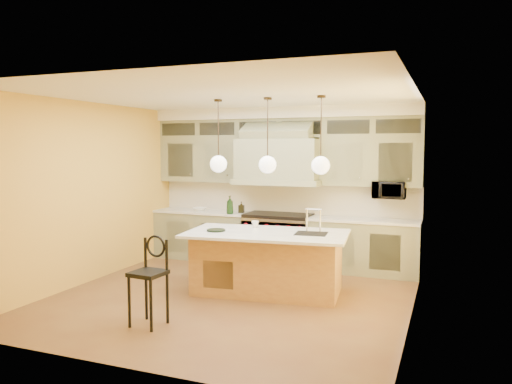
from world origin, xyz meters
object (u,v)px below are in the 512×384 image
at_px(kitchen_island, 268,261).
at_px(counter_stool, 150,275).
at_px(microwave, 389,190).
at_px(range, 278,239).

xyz_separation_m(kitchen_island, counter_stool, (-0.87, -1.82, 0.15)).
height_order(kitchen_island, microwave, microwave).
height_order(kitchen_island, counter_stool, kitchen_island).
relative_size(range, counter_stool, 1.10).
bearing_deg(microwave, range, -176.88).
xyz_separation_m(range, counter_stool, (-0.47, -3.51, 0.13)).
bearing_deg(kitchen_island, microwave, 43.06).
distance_m(kitchen_island, counter_stool, 2.02).
distance_m(range, counter_stool, 3.55).
bearing_deg(microwave, counter_stool, -123.72).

